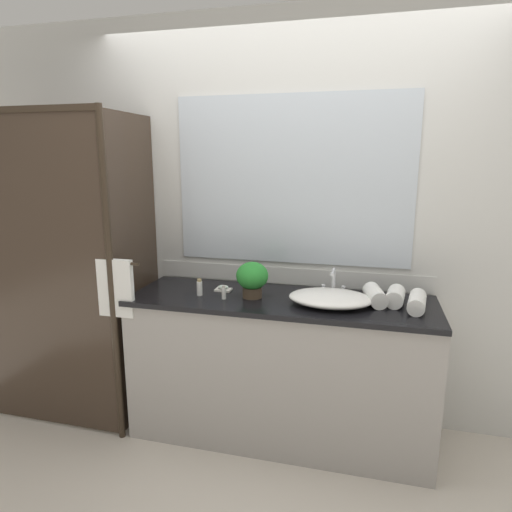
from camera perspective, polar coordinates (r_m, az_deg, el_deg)
ground_plane at (r=3.04m, az=2.96°, el=-21.88°), size 8.00×8.00×0.00m
wall_back_with_mirror at (r=2.87m, az=4.63°, el=4.34°), size 4.40×0.06×2.60m
vanity_cabinet at (r=2.81m, az=3.10°, el=-14.17°), size 1.80×0.58×0.90m
shower_enclosure at (r=2.95m, az=-22.61°, el=-1.94°), size 1.20×0.59×2.00m
sink_basin at (r=2.55m, az=9.54°, el=-5.37°), size 0.47×0.34×0.08m
faucet at (r=2.72m, az=9.90°, el=-3.80°), size 0.17×0.16×0.17m
potted_plant at (r=2.62m, az=-0.49°, el=-2.81°), size 0.19×0.19×0.22m
soap_dish at (r=2.79m, az=-4.23°, el=-4.19°), size 0.10×0.07×0.04m
amenity_bottle_lotion at (r=2.70m, az=-7.28°, el=-4.05°), size 0.03×0.03×0.10m
amenity_bottle_body_wash at (r=2.62m, az=-4.16°, el=-4.72°), size 0.03×0.03×0.08m
rolled_towel_near_edge at (r=2.58m, az=20.00°, el=-5.58°), size 0.12×0.25×0.09m
rolled_towel_middle at (r=2.63m, az=17.50°, el=-4.99°), size 0.12×0.20×0.10m
rolled_towel_far_edge at (r=2.62m, az=15.09°, el=-4.92°), size 0.14×0.25×0.10m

